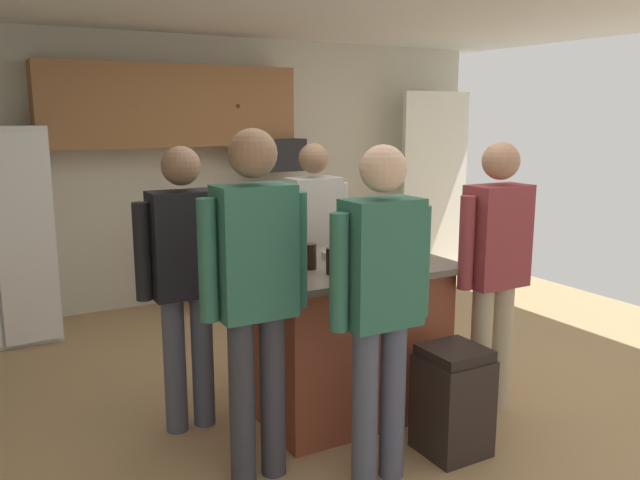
% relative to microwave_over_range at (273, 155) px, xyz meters
% --- Properties ---
extents(floor, '(7.04, 7.04, 0.00)m').
position_rel_microwave_over_range_xyz_m(floor, '(-0.60, -2.50, -1.45)').
color(floor, tan).
rests_on(floor, ground).
extents(back_wall, '(6.40, 0.10, 2.60)m').
position_rel_microwave_over_range_xyz_m(back_wall, '(-0.60, 0.30, -0.15)').
color(back_wall, beige).
rests_on(back_wall, ground).
extents(french_door_window_panel, '(0.90, 0.06, 2.00)m').
position_rel_microwave_over_range_xyz_m(french_door_window_panel, '(2.00, -0.10, -0.35)').
color(french_door_window_panel, white).
rests_on(french_door_window_panel, ground).
extents(cabinet_run_upper, '(2.40, 0.38, 0.75)m').
position_rel_microwave_over_range_xyz_m(cabinet_run_upper, '(-1.00, 0.10, 0.48)').
color(cabinet_run_upper, '#936038').
extents(cabinet_run_lower, '(1.80, 0.63, 0.90)m').
position_rel_microwave_over_range_xyz_m(cabinet_run_lower, '(0.00, -0.02, -1.00)').
color(cabinet_run_lower, '#936038').
rests_on(cabinet_run_lower, ground).
extents(microwave_over_range, '(0.56, 0.40, 0.32)m').
position_rel_microwave_over_range_xyz_m(microwave_over_range, '(0.00, 0.00, 0.00)').
color(microwave_over_range, black).
extents(kitchen_island, '(1.24, 0.95, 0.96)m').
position_rel_microwave_over_range_xyz_m(kitchen_island, '(-0.78, -2.66, -0.96)').
color(kitchen_island, brown).
rests_on(kitchen_island, ground).
extents(person_guest_right, '(0.57, 0.24, 1.79)m').
position_rel_microwave_over_range_xyz_m(person_guest_right, '(-1.58, -3.13, -0.40)').
color(person_guest_right, '#383842').
rests_on(person_guest_right, ground).
extents(person_elder_center, '(0.57, 0.22, 1.65)m').
position_rel_microwave_over_range_xyz_m(person_elder_center, '(-0.55, -1.86, -0.50)').
color(person_elder_center, '#4C5166').
rests_on(person_elder_center, ground).
extents(person_guest_by_door, '(0.57, 0.23, 1.72)m').
position_rel_microwave_over_range_xyz_m(person_guest_by_door, '(-1.05, -3.45, -0.45)').
color(person_guest_by_door, '#4C5166').
rests_on(person_guest_by_door, ground).
extents(person_guest_left, '(0.57, 0.22, 1.69)m').
position_rel_microwave_over_range_xyz_m(person_guest_left, '(0.00, -3.14, -0.47)').
color(person_guest_left, tan).
rests_on(person_guest_left, ground).
extents(person_host_foreground, '(0.57, 0.22, 1.68)m').
position_rel_microwave_over_range_xyz_m(person_host_foreground, '(-1.71, -2.42, -0.48)').
color(person_host_foreground, '#4C5166').
rests_on(person_host_foreground, ground).
extents(tumbler_amber, '(0.07, 0.07, 0.14)m').
position_rel_microwave_over_range_xyz_m(tumbler_amber, '(-1.23, -2.78, -0.42)').
color(tumbler_amber, black).
rests_on(tumbler_amber, kitchen_island).
extents(mug_ceramic_white, '(0.13, 0.09, 0.09)m').
position_rel_microwave_over_range_xyz_m(mug_ceramic_white, '(-0.50, -2.93, -0.44)').
color(mug_ceramic_white, '#4C6B99').
rests_on(mug_ceramic_white, kitchen_island).
extents(glass_dark_ale, '(0.07, 0.07, 0.15)m').
position_rel_microwave_over_range_xyz_m(glass_dark_ale, '(-1.00, -2.88, -0.41)').
color(glass_dark_ale, black).
rests_on(glass_dark_ale, kitchen_island).
extents(glass_short_whisky, '(0.07, 0.07, 0.15)m').
position_rel_microwave_over_range_xyz_m(glass_short_whisky, '(-1.05, -2.72, -0.41)').
color(glass_short_whisky, black).
rests_on(glass_short_whisky, kitchen_island).
extents(glass_pilsner, '(0.06, 0.06, 0.16)m').
position_rel_microwave_over_range_xyz_m(glass_pilsner, '(-1.15, -2.41, -0.41)').
color(glass_pilsner, black).
rests_on(glass_pilsner, kitchen_island).
extents(mug_blue_stoneware, '(0.12, 0.08, 0.10)m').
position_rel_microwave_over_range_xyz_m(mug_blue_stoneware, '(-0.76, -2.86, -0.44)').
color(mug_blue_stoneware, '#4C6B99').
rests_on(mug_blue_stoneware, kitchen_island).
extents(glass_stout_tall, '(0.06, 0.06, 0.15)m').
position_rel_microwave_over_range_xyz_m(glass_stout_tall, '(-0.34, -2.78, -0.41)').
color(glass_stout_tall, black).
rests_on(glass_stout_tall, kitchen_island).
extents(serving_tray, '(0.44, 0.30, 0.04)m').
position_rel_microwave_over_range_xyz_m(serving_tray, '(-0.63, -2.65, -0.47)').
color(serving_tray, '#B7B7BC').
rests_on(serving_tray, kitchen_island).
extents(trash_bin, '(0.34, 0.34, 0.61)m').
position_rel_microwave_over_range_xyz_m(trash_bin, '(-0.54, -3.41, -1.15)').
color(trash_bin, black).
rests_on(trash_bin, ground).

